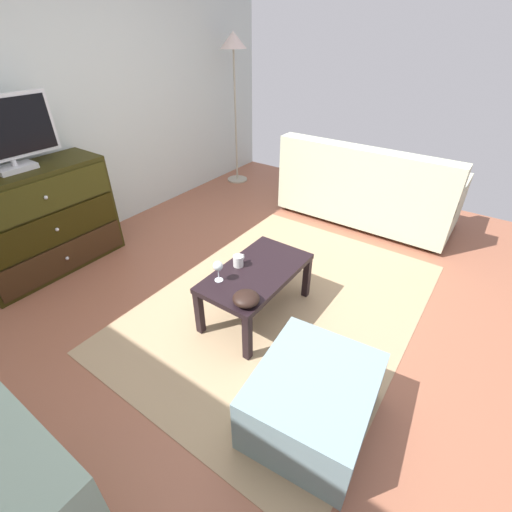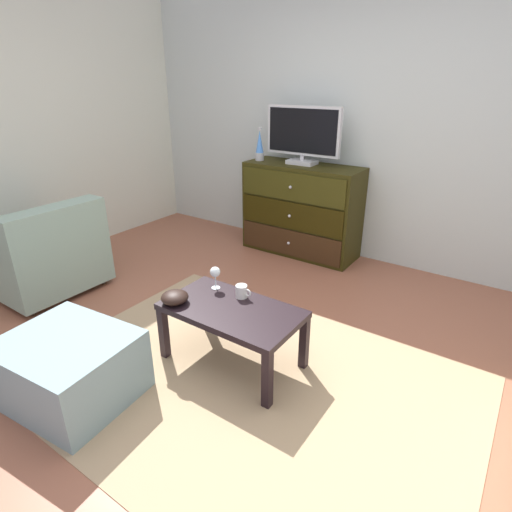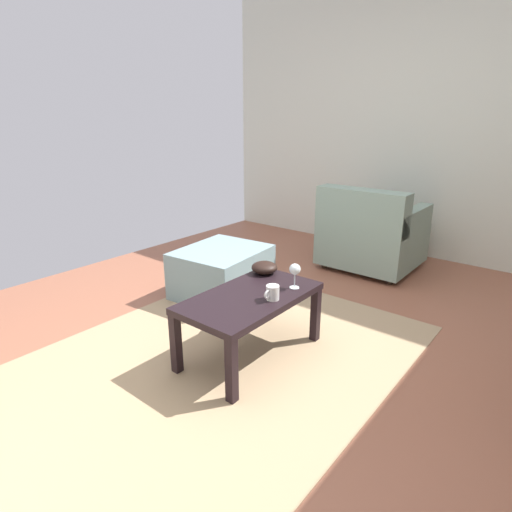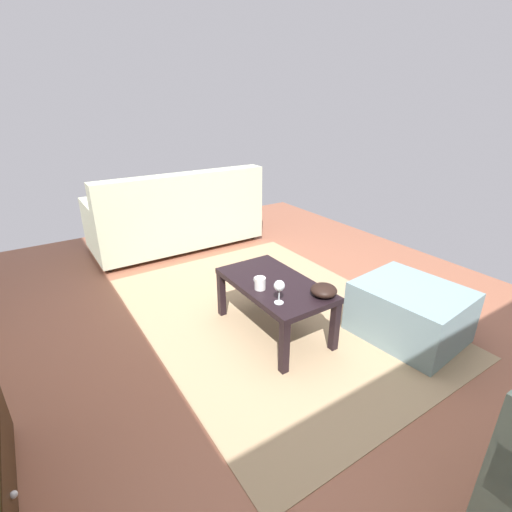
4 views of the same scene
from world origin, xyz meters
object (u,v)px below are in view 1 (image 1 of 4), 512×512
(tv, at_px, (3,133))
(standing_lamp, at_px, (234,56))
(ottoman, at_px, (313,400))
(mug, at_px, (239,261))
(coffee_table, at_px, (256,276))
(bowl_decorative, at_px, (246,298))
(couch_large, at_px, (367,192))
(wine_glass, at_px, (218,267))
(dresser, at_px, (42,222))

(tv, distance_m, standing_lamp, 2.74)
(ottoman, bearing_deg, mug, 59.31)
(coffee_table, xyz_separation_m, standing_lamp, (2.13, 1.84, 1.22))
(bowl_decorative, xyz_separation_m, couch_large, (2.34, 0.07, -0.11))
(bowl_decorative, relative_size, ottoman, 0.25)
(tv, height_order, coffee_table, tv)
(wine_glass, height_order, couch_large, couch_large)
(bowl_decorative, bearing_deg, ottoman, -111.00)
(tv, xyz_separation_m, mug, (0.56, -1.77, -0.77))
(coffee_table, relative_size, ottoman, 1.24)
(standing_lamp, bearing_deg, ottoman, -135.92)
(wine_glass, distance_m, bowl_decorative, 0.32)
(tv, bearing_deg, dresser, -37.37)
(coffee_table, relative_size, bowl_decorative, 5.02)
(wine_glass, distance_m, standing_lamp, 3.11)
(wine_glass, bearing_deg, bowl_decorative, -105.86)
(tv, xyz_separation_m, standing_lamp, (2.72, -0.07, 0.35))
(couch_large, height_order, ottoman, couch_large)
(wine_glass, bearing_deg, couch_large, -5.81)
(couch_large, relative_size, standing_lamp, 1.01)
(tv, bearing_deg, couch_large, -37.70)
(wine_glass, relative_size, couch_large, 0.08)
(mug, bearing_deg, dresser, 106.75)
(mug, distance_m, standing_lamp, 2.97)
(dresser, bearing_deg, ottoman, -90.44)
(dresser, xyz_separation_m, wine_glass, (0.30, -1.75, 0.06))
(wine_glass, relative_size, mug, 1.38)
(bowl_decorative, bearing_deg, mug, 44.03)
(wine_glass, height_order, bowl_decorative, wine_glass)
(ottoman, xyz_separation_m, standing_lamp, (2.71, 2.62, 1.37))
(dresser, relative_size, standing_lamp, 0.65)
(dresser, height_order, standing_lamp, standing_lamp)
(coffee_table, distance_m, couch_large, 2.00)
(tv, xyz_separation_m, couch_large, (2.59, -2.00, -0.88))
(coffee_table, bearing_deg, dresser, 106.31)
(standing_lamp, bearing_deg, wine_glass, -144.53)
(wine_glass, bearing_deg, standing_lamp, 35.47)
(tv, bearing_deg, standing_lamp, -1.52)
(coffee_table, relative_size, mug, 7.63)
(dresser, relative_size, couch_large, 0.64)
(coffee_table, distance_m, wine_glass, 0.34)
(dresser, height_order, wine_glass, dresser)
(standing_lamp, bearing_deg, couch_large, -93.90)
(dresser, distance_m, standing_lamp, 2.91)
(dresser, distance_m, tv, 0.76)
(wine_glass, bearing_deg, mug, -0.70)
(dresser, relative_size, mug, 10.40)
(tv, bearing_deg, bowl_decorative, -83.10)
(tv, bearing_deg, coffee_table, -73.02)
(tv, relative_size, couch_large, 0.42)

